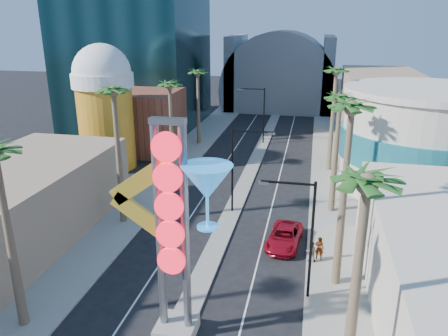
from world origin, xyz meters
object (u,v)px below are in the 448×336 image
red_pickup (284,237)px  pedestrian_b (311,252)px  neon_sign (187,220)px  pedestrian_a (319,248)px

red_pickup → pedestrian_b: pedestrian_b is taller
neon_sign → pedestrian_a: (7.06, 9.80, -6.24)m
red_pickup → pedestrian_a: 3.31m
pedestrian_a → pedestrian_b: size_ratio=1.18×
neon_sign → red_pickup: bearing=69.5°
neon_sign → red_pickup: (4.39, 11.72, -6.58)m
red_pickup → neon_sign: bearing=-104.5°
pedestrian_a → pedestrian_b: pedestrian_a is taller
pedestrian_a → neon_sign: bearing=60.3°
red_pickup → pedestrian_a: bearing=-29.6°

